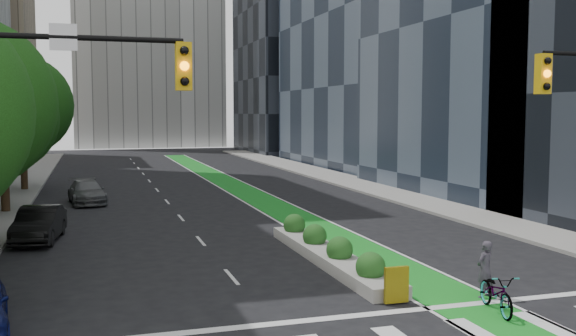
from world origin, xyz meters
TOP-DOWN VIEW (x-y plane):
  - ground at (0.00, 0.00)m, footprint 160.00×160.00m
  - sidewalk_right at (11.80, 25.00)m, footprint 3.60×90.00m
  - bike_lane_paint at (3.00, 30.00)m, footprint 2.20×70.00m
  - building_dark_end at (20.00, 68.00)m, footprint 14.00×18.00m
  - tree_midfar at (-11.00, 22.00)m, footprint 5.60×5.60m
  - tree_far at (-11.00, 32.00)m, footprint 6.60×6.60m
  - median_planter at (1.20, 7.04)m, footprint 1.20×10.26m
  - bicycle at (3.40, 0.40)m, footprint 1.13×2.14m
  - cyclist at (3.89, 1.66)m, footprint 0.70×0.58m
  - parked_car_left_mid at (-8.79, 13.85)m, footprint 2.02×4.47m
  - parked_car_left_far at (-7.00, 24.74)m, footprint 2.39×4.75m

SIDE VIEW (x-z plane):
  - ground at x=0.00m, z-range 0.00..0.00m
  - bike_lane_paint at x=3.00m, z-range 0.00..0.01m
  - sidewalk_right at x=11.80m, z-range 0.00..0.15m
  - median_planter at x=1.20m, z-range -0.18..0.92m
  - bicycle at x=3.40m, z-range 0.00..1.07m
  - parked_car_left_far at x=-7.00m, z-range 0.00..1.32m
  - parked_car_left_mid at x=-8.79m, z-range 0.00..1.42m
  - cyclist at x=3.89m, z-range 0.00..1.63m
  - tree_midfar at x=-11.00m, z-range 1.07..8.83m
  - tree_far at x=-11.00m, z-range 1.19..10.20m
  - building_dark_end at x=20.00m, z-range 0.00..28.00m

